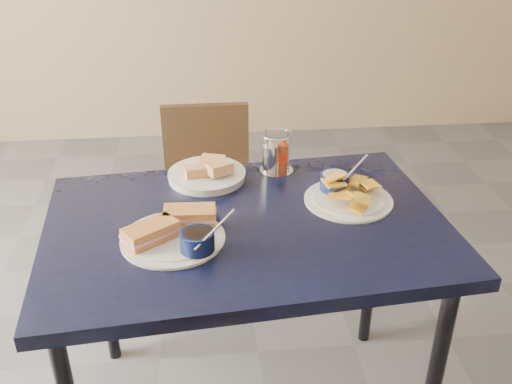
{
  "coord_description": "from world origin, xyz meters",
  "views": [
    {
      "loc": [
        -0.17,
        -1.31,
        1.58
      ],
      "look_at": [
        -0.03,
        0.09,
        0.82
      ],
      "focal_mm": 40.0,
      "sensor_mm": 36.0,
      "label": 1
    }
  ],
  "objects": [
    {
      "name": "bread_basket",
      "position": [
        -0.16,
        0.32,
        0.77
      ],
      "size": [
        0.24,
        0.24,
        0.07
      ],
      "color": "white",
      "rests_on": "dining_table"
    },
    {
      "name": "sandwich_plate",
      "position": [
        -0.25,
        -0.02,
        0.77
      ],
      "size": [
        0.3,
        0.28,
        0.12
      ],
      "color": "white",
      "rests_on": "dining_table"
    },
    {
      "name": "dining_table",
      "position": [
        -0.06,
        0.05,
        0.68
      ],
      "size": [
        1.17,
        0.83,
        0.75
      ],
      "color": "black",
      "rests_on": "ground"
    },
    {
      "name": "condiment_caddy",
      "position": [
        0.06,
        0.36,
        0.81
      ],
      "size": [
        0.11,
        0.11,
        0.14
      ],
      "color": "silver",
      "rests_on": "dining_table"
    },
    {
      "name": "plantain_plate",
      "position": [
        0.24,
        0.16,
        0.77
      ],
      "size": [
        0.26,
        0.26,
        0.12
      ],
      "color": "white",
      "rests_on": "dining_table"
    },
    {
      "name": "chair_far",
      "position": [
        -0.16,
        0.87,
        0.44
      ],
      "size": [
        0.37,
        0.35,
        0.77
      ],
      "color": "#311E10",
      "rests_on": "ground"
    }
  ]
}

